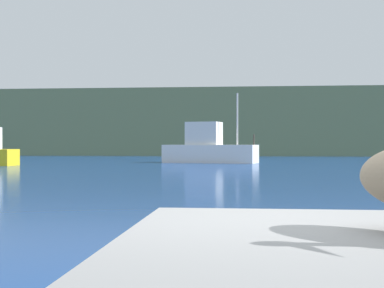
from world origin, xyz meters
name	(u,v)px	position (x,y,z in m)	size (l,w,h in m)	color
hillside_backdrop	(251,124)	(0.00, 61.88, 3.60)	(140.00, 13.28, 7.20)	#6B7A51
fishing_boat_white	(209,148)	(-2.91, 35.22, 0.99)	(6.65, 3.43, 4.72)	white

